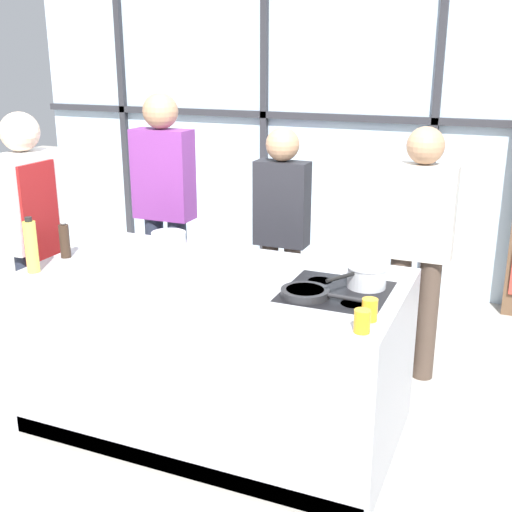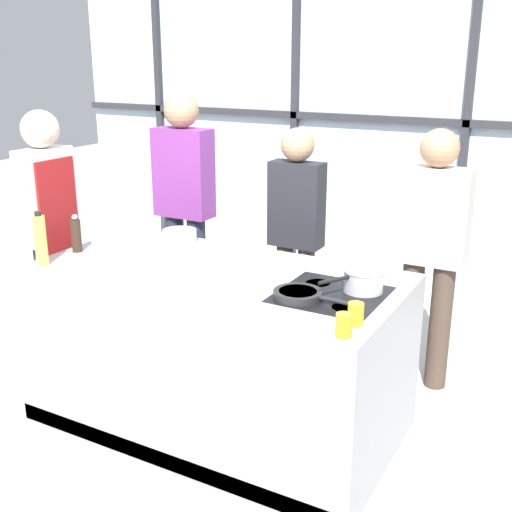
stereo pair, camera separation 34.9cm
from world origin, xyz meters
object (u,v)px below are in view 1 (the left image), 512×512
at_px(white_plate, 166,254).
at_px(juice_glass_far, 370,310).
at_px(chef, 31,226).
at_px(spectator_center_right, 418,240).
at_px(mixing_bowl, 169,238).
at_px(spectator_far_left, 164,200).
at_px(spectator_center_left, 282,226).
at_px(oil_bottle, 31,246).
at_px(pepper_grinder, 65,240).
at_px(juice_glass_near, 362,321).
at_px(saucepan, 366,276).
at_px(frying_pan, 306,293).

distance_m(white_plate, juice_glass_far, 1.44).
relative_size(chef, spectator_center_right, 1.05).
xyz_separation_m(white_plate, mixing_bowl, (-0.10, 0.21, 0.03)).
height_order(spectator_far_left, spectator_center_left, spectator_far_left).
relative_size(spectator_far_left, white_plate, 7.65).
bearing_deg(juice_glass_far, spectator_center_right, 90.14).
relative_size(spectator_center_left, spectator_center_right, 0.97).
xyz_separation_m(spectator_far_left, juice_glass_far, (1.86, -1.34, -0.07)).
relative_size(chef, white_plate, 7.34).
bearing_deg(oil_bottle, chef, 132.09).
xyz_separation_m(spectator_center_right, pepper_grinder, (-1.87, -1.12, 0.09)).
bearing_deg(juice_glass_near, oil_bottle, 177.57).
distance_m(spectator_far_left, mixing_bowl, 0.76).
relative_size(saucepan, oil_bottle, 1.12).
distance_m(frying_pan, juice_glass_far, 0.40).
xyz_separation_m(frying_pan, oil_bottle, (-1.51, -0.23, 0.13)).
bearing_deg(pepper_grinder, saucepan, 6.29).
bearing_deg(white_plate, juice_glass_far, -19.85).
height_order(spectator_far_left, juice_glass_far, spectator_far_left).
distance_m(spectator_far_left, frying_pan, 1.91).
distance_m(frying_pan, pepper_grinder, 1.52).
height_order(spectator_center_left, spectator_center_right, spectator_center_right).
xyz_separation_m(spectator_center_left, saucepan, (0.82, -0.92, 0.05)).
relative_size(spectator_far_left, frying_pan, 4.13).
height_order(pepper_grinder, juice_glass_far, pepper_grinder).
height_order(spectator_far_left, pepper_grinder, spectator_far_left).
xyz_separation_m(chef, spectator_center_right, (2.31, 0.91, -0.08)).
distance_m(spectator_center_right, frying_pan, 1.22).
distance_m(chef, spectator_center_left, 1.65).
distance_m(white_plate, pepper_grinder, 0.60).
bearing_deg(frying_pan, spectator_far_left, 142.14).
bearing_deg(juice_glass_far, saucepan, 105.54).
bearing_deg(saucepan, oil_bottle, -164.65).
bearing_deg(pepper_grinder, chef, 154.70).
bearing_deg(saucepan, spectator_center_left, 131.50).
bearing_deg(juice_glass_far, pepper_grinder, 173.15).
relative_size(spectator_center_right, pepper_grinder, 7.11).
bearing_deg(spectator_far_left, chef, 63.88).
bearing_deg(chef, frying_pan, 82.45).
relative_size(mixing_bowl, juice_glass_near, 2.10).
bearing_deg(juice_glass_near, mixing_bowl, 149.92).
distance_m(spectator_center_left, oil_bottle, 1.69).
xyz_separation_m(saucepan, juice_glass_far, (0.12, -0.42, -0.01)).
bearing_deg(spectator_center_left, saucepan, 131.50).
height_order(oil_bottle, pepper_grinder, oil_bottle).
xyz_separation_m(white_plate, juice_glass_far, (1.35, -0.49, 0.04)).
xyz_separation_m(saucepan, white_plate, (-1.23, 0.07, -0.05)).
bearing_deg(spectator_center_right, frying_pan, 73.17).
bearing_deg(mixing_bowl, chef, -162.36).
bearing_deg(juice_glass_far, mixing_bowl, 154.22).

